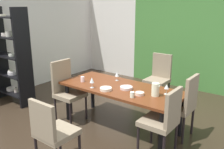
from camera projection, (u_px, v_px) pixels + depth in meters
ground_plane at (89, 127)px, 4.23m from camera, size 5.28×6.01×0.02m
back_panel_interior at (111, 30)px, 7.18m from camera, size 1.69×0.10×2.51m
garden_window_panel at (203, 38)px, 5.64m from camera, size 3.60×0.10×2.51m
dining_table at (121, 91)px, 4.04m from camera, size 2.01×0.86×0.71m
chair_right_near at (164, 119)px, 3.28m from camera, size 0.44×0.44×0.97m
chair_head_near at (52, 130)px, 3.01m from camera, size 0.44×0.44×0.94m
chair_left_near at (66, 88)px, 4.36m from camera, size 0.45×0.44×1.06m
chair_head_far at (159, 76)px, 5.16m from camera, size 0.44×0.45×1.01m
chair_right_far at (183, 103)px, 3.76m from camera, size 0.44×0.44×1.00m
display_shelf at (11, 56)px, 5.07m from camera, size 0.94×0.34×1.95m
wine_glass_east at (117, 74)px, 4.32m from camera, size 0.07×0.07×0.16m
wine_glass_corner at (92, 80)px, 3.95m from camera, size 0.07×0.07×0.17m
wine_glass_rear at (167, 87)px, 3.66m from camera, size 0.07×0.07×0.16m
serving_bowl_near_window at (140, 94)px, 3.66m from camera, size 0.13×0.13×0.04m
serving_bowl_north at (106, 89)px, 3.86m from camera, size 0.19×0.19×0.05m
serving_bowl_south at (126, 88)px, 3.92m from camera, size 0.20×0.20×0.04m
cup_front at (83, 79)px, 4.27m from camera, size 0.06×0.06×0.09m
cup_left at (132, 95)px, 3.56m from camera, size 0.06×0.06×0.08m
pitcher_near_shelf at (155, 89)px, 3.61m from camera, size 0.13×0.11×0.20m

